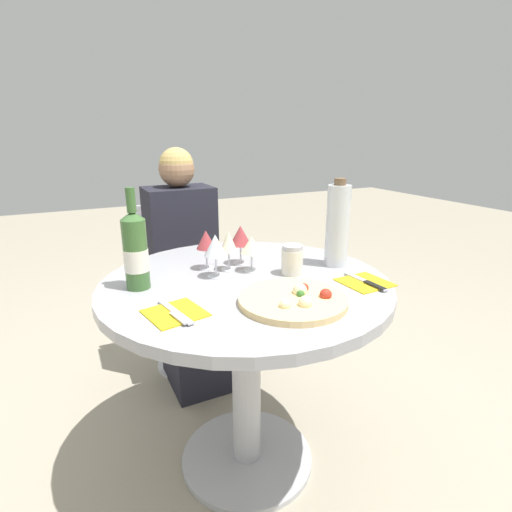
{
  "coord_description": "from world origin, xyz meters",
  "views": [
    {
      "loc": [
        -0.54,
        -1.16,
        1.25
      ],
      "look_at": [
        0.01,
        -0.06,
        0.87
      ],
      "focal_mm": 28.0,
      "sensor_mm": 36.0,
      "label": 1
    }
  ],
  "objects_px": {
    "wine_bottle": "(136,251)",
    "tall_carafe": "(337,225)",
    "dining_table": "(246,325)",
    "chair_behind_diner": "(181,287)",
    "seated_diner": "(188,282)",
    "pizza_large": "(294,299)"
  },
  "relations": [
    {
      "from": "dining_table",
      "to": "tall_carafe",
      "type": "distance_m",
      "value": 0.5
    },
    {
      "from": "chair_behind_diner",
      "to": "wine_bottle",
      "type": "distance_m",
      "value": 0.92
    },
    {
      "from": "pizza_large",
      "to": "wine_bottle",
      "type": "xyz_separation_m",
      "value": [
        -0.39,
        0.33,
        0.11
      ]
    },
    {
      "from": "wine_bottle",
      "to": "pizza_large",
      "type": "bearing_deg",
      "value": -40.19
    },
    {
      "from": "chair_behind_diner",
      "to": "tall_carafe",
      "type": "height_order",
      "value": "tall_carafe"
    },
    {
      "from": "chair_behind_diner",
      "to": "tall_carafe",
      "type": "distance_m",
      "value": 1.03
    },
    {
      "from": "chair_behind_diner",
      "to": "pizza_large",
      "type": "bearing_deg",
      "value": 93.03
    },
    {
      "from": "dining_table",
      "to": "pizza_large",
      "type": "distance_m",
      "value": 0.31
    },
    {
      "from": "tall_carafe",
      "to": "wine_bottle",
      "type": "bearing_deg",
      "value": 172.5
    },
    {
      "from": "dining_table",
      "to": "wine_bottle",
      "type": "distance_m",
      "value": 0.46
    },
    {
      "from": "tall_carafe",
      "to": "seated_diner",
      "type": "bearing_deg",
      "value": 119.2
    },
    {
      "from": "chair_behind_diner",
      "to": "tall_carafe",
      "type": "bearing_deg",
      "value": 114.77
    },
    {
      "from": "pizza_large",
      "to": "chair_behind_diner",
      "type": "bearing_deg",
      "value": 93.03
    },
    {
      "from": "dining_table",
      "to": "chair_behind_diner",
      "type": "distance_m",
      "value": 0.84
    },
    {
      "from": "pizza_large",
      "to": "tall_carafe",
      "type": "relative_size",
      "value": 0.99
    },
    {
      "from": "chair_behind_diner",
      "to": "seated_diner",
      "type": "bearing_deg",
      "value": 90.0
    },
    {
      "from": "seated_diner",
      "to": "tall_carafe",
      "type": "height_order",
      "value": "seated_diner"
    },
    {
      "from": "pizza_large",
      "to": "seated_diner",
      "type": "bearing_deg",
      "value": 93.5
    },
    {
      "from": "wine_bottle",
      "to": "tall_carafe",
      "type": "height_order",
      "value": "same"
    },
    {
      "from": "chair_behind_diner",
      "to": "pizza_large",
      "type": "height_order",
      "value": "chair_behind_diner"
    },
    {
      "from": "dining_table",
      "to": "seated_diner",
      "type": "height_order",
      "value": "seated_diner"
    },
    {
      "from": "seated_diner",
      "to": "tall_carafe",
      "type": "bearing_deg",
      "value": 119.2
    }
  ]
}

